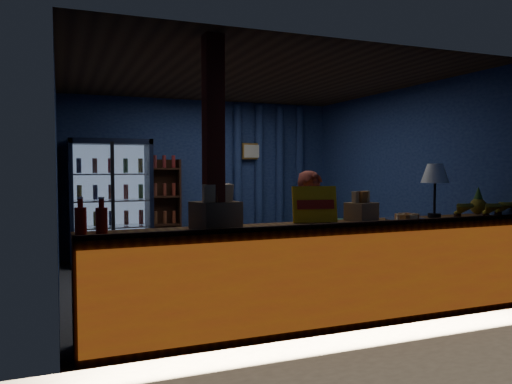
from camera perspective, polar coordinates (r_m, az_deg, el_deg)
ground at (r=6.59m, az=-0.78°, el=-10.12°), size 4.60×4.60×0.00m
room_walls at (r=6.42m, az=-0.79°, el=3.66°), size 4.60×4.60×4.60m
counter at (r=4.79m, az=7.48°, el=-9.31°), size 4.40×0.57×0.99m
support_post at (r=4.28m, az=-4.87°, el=0.37°), size 0.16×0.16×2.60m
beverage_cooler at (r=7.97m, az=-16.30°, el=-1.16°), size 1.20×0.62×1.90m
bottle_shelf at (r=8.24m, az=-10.48°, el=-1.93°), size 0.50×0.28×1.60m
curtain_folds at (r=8.78m, az=0.35°, el=1.72°), size 1.74×0.14×2.50m
framed_picture at (r=8.68m, az=-0.47°, el=4.68°), size 0.36×0.04×0.28m
shopkeeper at (r=5.25m, az=6.40°, el=-5.48°), size 0.56×0.40×1.45m
green_chair at (r=8.61m, az=7.70°, el=-4.97°), size 0.86×0.87×0.61m
side_table at (r=8.02m, az=-3.26°, el=-5.84°), size 0.59×0.44×0.63m
yellow_sign at (r=4.83m, az=6.73°, el=-1.42°), size 0.45×0.17×0.35m
soda_bottles at (r=4.17m, az=-18.33°, el=-2.99°), size 0.25×0.17×0.30m
snack_box_left at (r=4.31m, az=-4.63°, el=-2.43°), size 0.43×0.39×0.39m
snack_box_centre at (r=5.11m, az=11.96°, el=-2.03°), size 0.33×0.30×0.29m
pastry_tray at (r=5.16m, az=16.86°, el=-2.94°), size 0.43×0.43×0.07m
banana_bunches at (r=5.84m, az=24.59°, el=-1.74°), size 0.82×0.31×0.18m
table_lamp at (r=5.56m, az=19.78°, el=1.79°), size 0.29×0.29×0.57m
pineapple at (r=6.07m, az=24.04°, el=-1.21°), size 0.18×0.18×0.31m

